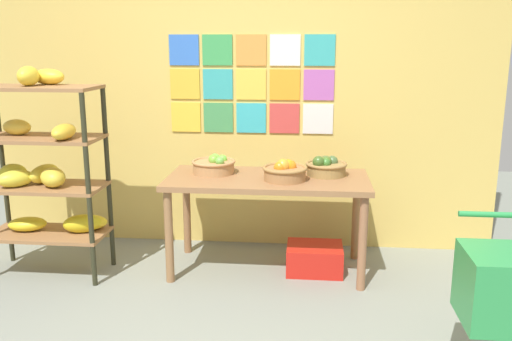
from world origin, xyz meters
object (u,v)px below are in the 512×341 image
at_px(display_table, 267,189).
at_px(fruit_basket_back_right, 326,167).
at_px(produce_crate_under_table, 315,258).
at_px(fruit_basket_centre, 285,171).
at_px(banana_shelf_unit, 44,168).
at_px(fruit_basket_left, 214,165).

xyz_separation_m(display_table, fruit_basket_back_right, (0.43, 0.12, 0.15)).
bearing_deg(produce_crate_under_table, fruit_basket_centre, -162.44).
height_order(banana_shelf_unit, fruit_basket_back_right, banana_shelf_unit).
distance_m(display_table, produce_crate_under_table, 0.64).
bearing_deg(fruit_basket_centre, fruit_basket_left, 162.62).
bearing_deg(fruit_basket_back_right, fruit_basket_centre, -147.88).
relative_size(fruit_basket_back_right, produce_crate_under_table, 0.74).
distance_m(fruit_basket_left, fruit_basket_back_right, 0.84).
height_order(fruit_basket_back_right, produce_crate_under_table, fruit_basket_back_right).
relative_size(display_table, fruit_basket_centre, 4.58).
relative_size(banana_shelf_unit, fruit_basket_back_right, 4.95).
distance_m(banana_shelf_unit, fruit_basket_centre, 1.74).
distance_m(banana_shelf_unit, display_table, 1.63).
relative_size(banana_shelf_unit, produce_crate_under_table, 3.68).
xyz_separation_m(display_table, fruit_basket_centre, (0.13, -0.07, 0.16)).
bearing_deg(fruit_basket_back_right, banana_shelf_unit, -171.03).
relative_size(fruit_basket_centre, fruit_basket_back_right, 1.04).
bearing_deg(banana_shelf_unit, produce_crate_under_table, 5.99).
height_order(fruit_basket_centre, produce_crate_under_table, fruit_basket_centre).
relative_size(fruit_basket_left, produce_crate_under_table, 0.79).
bearing_deg(fruit_basket_centre, fruit_basket_back_right, 32.12).
xyz_separation_m(fruit_basket_back_right, produce_crate_under_table, (-0.07, -0.11, -0.69)).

